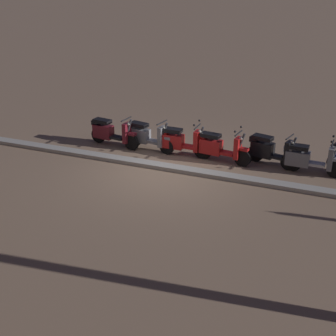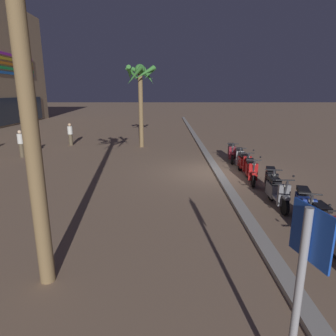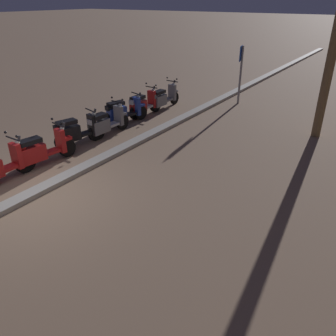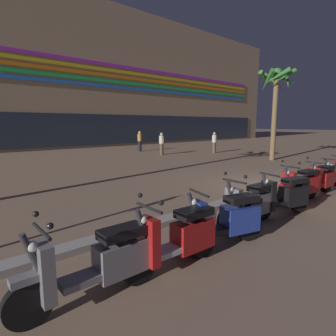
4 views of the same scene
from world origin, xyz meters
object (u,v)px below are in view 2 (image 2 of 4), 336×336
object	(u,v)px
scooter_grey_far_back	(276,192)
pedestrian_by_palm_tree	(21,143)
scooter_red_last_in_row	(324,224)
scooter_blue_mid_centre	(304,206)
crossing_sign	(301,284)
pedestrian_strolling_near_curb	(70,134)
scooter_grey_tail_end	(239,157)
scooter_black_mid_front	(271,181)
scooter_maroon_lead_nearest	(231,152)
scooter_red_mid_rear	(251,170)
scooter_red_gap_after_mid	(244,163)
palm_tree_mid_walkway	(141,83)

from	to	relation	value
scooter_grey_far_back	pedestrian_by_palm_tree	distance (m)	13.75
scooter_red_last_in_row	scooter_blue_mid_centre	world-z (taller)	scooter_red_last_in_row
crossing_sign	pedestrian_strolling_near_curb	xyz separation A→B (m)	(17.14, 8.12, -0.71)
scooter_blue_mid_centre	pedestrian_strolling_near_curb	size ratio (longest dim) A/B	1.16
scooter_grey_far_back	crossing_sign	bearing A→B (deg)	161.44
scooter_grey_tail_end	scooter_red_last_in_row	bearing A→B (deg)	-177.91
scooter_black_mid_front	scooter_maroon_lead_nearest	world-z (taller)	same
scooter_grey_far_back	scooter_grey_tail_end	bearing A→B (deg)	-0.31
scooter_red_last_in_row	crossing_sign	xyz separation A→B (m)	(-3.72, 2.35, 1.05)
pedestrian_by_palm_tree	pedestrian_strolling_near_curb	distance (m)	4.09
scooter_red_last_in_row	scooter_black_mid_front	size ratio (longest dim) A/B	1.02
scooter_red_mid_rear	pedestrian_strolling_near_curb	distance (m)	13.13
scooter_grey_tail_end	pedestrian_by_palm_tree	distance (m)	11.91
scooter_red_gap_after_mid	palm_tree_mid_walkway	size ratio (longest dim) A/B	0.33
scooter_blue_mid_centre	pedestrian_strolling_near_curb	distance (m)	16.15
scooter_maroon_lead_nearest	pedestrian_by_palm_tree	bearing A→B (deg)	85.57
pedestrian_by_palm_tree	pedestrian_strolling_near_curb	bearing A→B (deg)	-21.78
scooter_red_gap_after_mid	pedestrian_strolling_near_curb	distance (m)	12.39
scooter_grey_tail_end	crossing_sign	size ratio (longest dim) A/B	0.74
crossing_sign	pedestrian_by_palm_tree	size ratio (longest dim) A/B	1.57
scooter_black_mid_front	pedestrian_strolling_near_curb	size ratio (longest dim) A/B	1.12
scooter_grey_tail_end	scooter_maroon_lead_nearest	xyz separation A→B (m)	(1.26, 0.12, 0.00)
scooter_blue_mid_centre	scooter_red_gap_after_mid	bearing A→B (deg)	4.05
scooter_red_last_in_row	scooter_grey_tail_end	xyz separation A→B (m)	(7.47, 0.27, -0.00)
scooter_maroon_lead_nearest	scooter_grey_far_back	bearing A→B (deg)	-179.17
crossing_sign	pedestrian_strolling_near_curb	size ratio (longest dim) A/B	1.57
crossing_sign	palm_tree_mid_walkway	distance (m)	17.04
scooter_red_mid_rear	palm_tree_mid_walkway	size ratio (longest dim) A/B	0.34
scooter_red_last_in_row	pedestrian_by_palm_tree	xyz separation A→B (m)	(9.62, 11.98, 0.35)
scooter_red_last_in_row	pedestrian_strolling_near_curb	xyz separation A→B (m)	(13.42, 10.46, 0.34)
scooter_red_last_in_row	scooter_black_mid_front	xyz separation A→B (m)	(3.49, 0.10, 0.01)
scooter_red_gap_after_mid	scooter_grey_far_back	bearing A→B (deg)	-179.29
crossing_sign	pedestrian_by_palm_tree	distance (m)	16.48
scooter_blue_mid_centre	scooter_maroon_lead_nearest	size ratio (longest dim) A/B	0.95
scooter_grey_far_back	scooter_black_mid_front	distance (m)	1.14
scooter_blue_mid_centre	palm_tree_mid_walkway	distance (m)	13.43
scooter_red_mid_rear	crossing_sign	xyz separation A→B (m)	(-8.72, 1.95, 1.05)
scooter_red_last_in_row	palm_tree_mid_walkway	world-z (taller)	palm_tree_mid_walkway
scooter_red_mid_rear	scooter_grey_tail_end	bearing A→B (deg)	-2.91
palm_tree_mid_walkway	scooter_blue_mid_centre	bearing A→B (deg)	-154.68
pedestrian_by_palm_tree	scooter_red_gap_after_mid	bearing A→B (deg)	-106.08
scooter_blue_mid_centre	crossing_sign	xyz separation A→B (m)	(-4.85, 2.36, 1.04)
scooter_blue_mid_centre	scooter_grey_far_back	size ratio (longest dim) A/B	0.97
scooter_grey_far_back	palm_tree_mid_walkway	bearing A→B (deg)	26.52
scooter_maroon_lead_nearest	pedestrian_by_palm_tree	world-z (taller)	pedestrian_by_palm_tree
scooter_red_mid_rear	crossing_sign	distance (m)	8.99
scooter_blue_mid_centre	scooter_red_mid_rear	world-z (taller)	scooter_red_mid_rear
scooter_blue_mid_centre	pedestrian_by_palm_tree	xyz separation A→B (m)	(8.49, 12.00, 0.34)
scooter_red_gap_after_mid	pedestrian_strolling_near_curb	size ratio (longest dim) A/B	1.13
crossing_sign	pedestrian_strolling_near_curb	distance (m)	18.98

